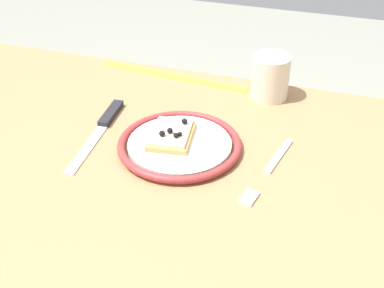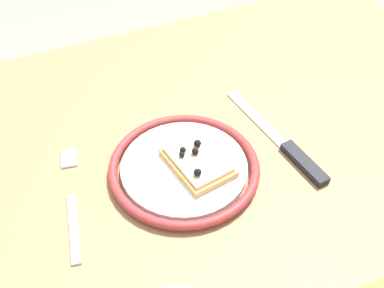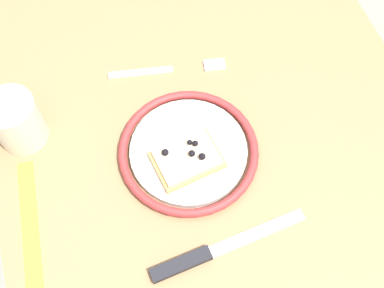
% 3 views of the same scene
% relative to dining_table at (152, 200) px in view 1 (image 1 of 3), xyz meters
% --- Properties ---
extents(dining_table, '(1.13, 0.70, 0.74)m').
position_rel_dining_table_xyz_m(dining_table, '(0.00, 0.00, 0.00)').
color(dining_table, '#936D47').
rests_on(dining_table, ground_plane).
extents(plate, '(0.22, 0.22, 0.02)m').
position_rel_dining_table_xyz_m(plate, '(-0.04, -0.05, 0.10)').
color(plate, white).
rests_on(plate, dining_table).
extents(pizza_slice_near, '(0.09, 0.11, 0.03)m').
position_rel_dining_table_xyz_m(pizza_slice_near, '(-0.02, -0.05, 0.11)').
color(pizza_slice_near, tan).
rests_on(pizza_slice_near, plate).
extents(knife, '(0.04, 0.24, 0.01)m').
position_rel_dining_table_xyz_m(knife, '(0.12, -0.08, 0.10)').
color(knife, silver).
rests_on(knife, dining_table).
extents(fork, '(0.05, 0.20, 0.00)m').
position_rel_dining_table_xyz_m(fork, '(-0.20, -0.03, 0.09)').
color(fork, silver).
rests_on(fork, dining_table).
extents(cup, '(0.08, 0.08, 0.09)m').
position_rel_dining_table_xyz_m(cup, '(-0.15, -0.29, 0.14)').
color(cup, beige).
rests_on(cup, dining_table).
extents(measuring_tape, '(0.35, 0.06, 0.00)m').
position_rel_dining_table_xyz_m(measuring_tape, '(0.07, -0.31, 0.09)').
color(measuring_tape, yellow).
rests_on(measuring_tape, dining_table).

